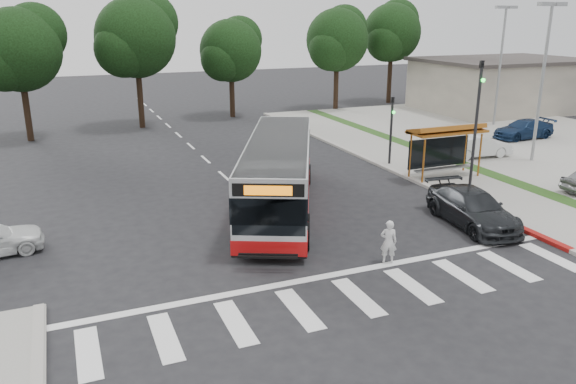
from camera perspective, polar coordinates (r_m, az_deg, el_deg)
ground at (r=21.98m, az=0.75°, el=-4.94°), size 140.00×140.00×0.00m
sidewalk_east at (r=33.80m, az=12.69°, el=2.78°), size 4.00×40.00×0.12m
curb_east at (r=32.71m, az=9.81°, el=2.50°), size 0.30×40.00×0.15m
curb_east_red at (r=25.22m, az=21.85°, el=-3.06°), size 0.32×6.00×0.15m
parking_lot at (r=43.05m, az=24.45°, el=4.74°), size 18.00×36.00×0.10m
commercial_building at (r=56.01m, az=20.88°, el=10.01°), size 14.00×10.00×4.40m
building_roof_cap at (r=55.80m, az=21.15°, el=12.40°), size 14.60×10.60×0.30m
crosswalk_ladder at (r=17.93m, az=7.14°, el=-10.53°), size 18.00×2.60×0.01m
bus_shelter at (r=30.91m, az=15.72°, el=5.57°), size 4.20×1.60×2.86m
traffic_signal_ne_tall at (r=27.15m, az=18.61°, el=7.02°), size 0.18×0.37×6.50m
traffic_signal_ne_short at (r=32.91m, az=10.47°, el=6.85°), size 0.18×0.37×4.00m
lot_light_front at (r=35.94m, az=24.63°, el=11.99°), size 1.90×0.35×9.01m
lot_light_mid at (r=47.25m, az=20.89°, el=13.37°), size 1.90×0.35×9.01m
tree_ne_a at (r=52.62m, az=5.06°, el=15.24°), size 6.16×5.74×9.30m
tree_ne_b at (r=57.83m, az=10.55°, el=15.74°), size 6.16×5.74×10.02m
tree_north_a at (r=45.19m, az=-15.15°, el=15.04°), size 6.60×6.15×10.17m
tree_north_b at (r=48.89m, az=-5.78°, el=14.19°), size 5.72×5.33×8.43m
tree_north_c at (r=42.84m, az=-25.61°, el=13.02°), size 6.16×5.74×9.30m
transit_bus at (r=25.07m, az=-0.93°, el=1.73°), size 7.54×12.22×3.16m
pedestrian at (r=20.09m, az=10.18°, el=-5.00°), size 0.69×0.60×1.60m
dark_sedan at (r=24.58m, az=18.23°, el=-1.56°), size 2.63×5.28×1.47m
parked_car_1 at (r=36.28m, az=18.73°, el=4.44°), size 4.22×1.76×1.36m
parked_car_3 at (r=43.04m, az=22.82°, el=5.91°), size 4.58×1.95×1.32m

